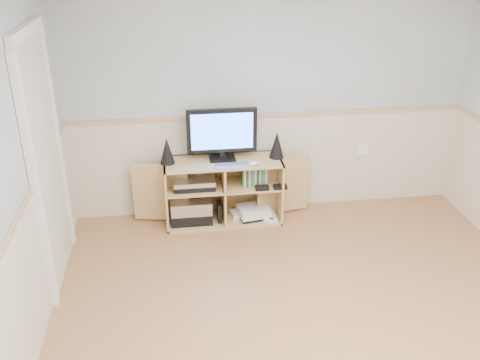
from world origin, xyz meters
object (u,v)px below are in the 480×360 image
(media_cabinet, at_px, (223,188))
(game_consoles, at_px, (252,212))
(monitor, at_px, (222,132))
(keyboard, at_px, (232,166))

(media_cabinet, height_order, game_consoles, media_cabinet)
(media_cabinet, xyz_separation_m, monitor, (0.00, -0.00, 0.60))
(keyboard, height_order, game_consoles, keyboard)
(game_consoles, bearing_deg, media_cabinet, 167.59)
(keyboard, bearing_deg, game_consoles, 28.46)
(keyboard, distance_m, game_consoles, 0.64)
(media_cabinet, height_order, monitor, monitor)
(media_cabinet, height_order, keyboard, keyboard)
(game_consoles, bearing_deg, monitor, 168.42)
(monitor, relative_size, game_consoles, 1.47)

